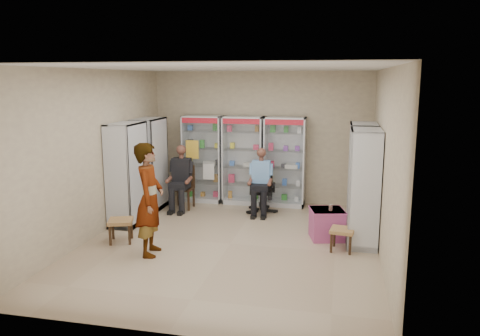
% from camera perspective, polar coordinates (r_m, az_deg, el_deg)
% --- Properties ---
extents(floor, '(6.00, 6.00, 0.00)m').
position_cam_1_polar(floor, '(8.26, -1.20, -9.21)').
color(floor, tan).
rests_on(floor, ground).
extents(room_shell, '(5.02, 6.02, 3.01)m').
position_cam_1_polar(room_shell, '(7.80, -1.25, 4.50)').
color(room_shell, '#C1B28F').
rests_on(room_shell, ground).
extents(cabinet_back_left, '(0.90, 0.50, 2.00)m').
position_cam_1_polar(cabinet_back_left, '(10.89, -4.50, 1.13)').
color(cabinet_back_left, '#B8BBC0').
rests_on(cabinet_back_left, floor).
extents(cabinet_back_mid, '(0.90, 0.50, 2.00)m').
position_cam_1_polar(cabinet_back_mid, '(10.65, 0.39, 0.95)').
color(cabinet_back_mid, '#AEB2B6').
rests_on(cabinet_back_mid, floor).
extents(cabinet_back_right, '(0.90, 0.50, 2.00)m').
position_cam_1_polar(cabinet_back_right, '(10.50, 5.47, 0.75)').
color(cabinet_back_right, silver).
rests_on(cabinet_back_right, floor).
extents(cabinet_right_far, '(0.90, 0.50, 2.00)m').
position_cam_1_polar(cabinet_right_far, '(9.33, 14.60, -0.83)').
color(cabinet_right_far, '#A2A6A9').
rests_on(cabinet_right_far, floor).
extents(cabinet_right_near, '(0.90, 0.50, 2.00)m').
position_cam_1_polar(cabinet_right_near, '(8.25, 14.86, -2.34)').
color(cabinet_right_near, silver).
rests_on(cabinet_right_near, floor).
extents(cabinet_left_far, '(0.90, 0.50, 2.00)m').
position_cam_1_polar(cabinet_left_far, '(10.34, -10.94, 0.45)').
color(cabinet_left_far, silver).
rests_on(cabinet_left_far, floor).
extents(cabinet_left_near, '(0.90, 0.50, 2.00)m').
position_cam_1_polar(cabinet_left_near, '(9.36, -13.58, -0.74)').
color(cabinet_left_near, '#B9BCC1').
rests_on(cabinet_left_near, floor).
extents(wooden_chair, '(0.42, 0.42, 0.94)m').
position_cam_1_polar(wooden_chair, '(10.39, -6.95, -2.37)').
color(wooden_chair, black).
rests_on(wooden_chair, floor).
extents(seated_customer, '(0.44, 0.60, 1.34)m').
position_cam_1_polar(seated_customer, '(10.30, -7.06, -1.35)').
color(seated_customer, black).
rests_on(seated_customer, floor).
extents(office_chair, '(0.59, 0.59, 1.04)m').
position_cam_1_polar(office_chair, '(9.99, 2.65, -2.55)').
color(office_chair, black).
rests_on(office_chair, floor).
extents(seated_shopkeeper, '(0.46, 0.62, 1.32)m').
position_cam_1_polar(seated_shopkeeper, '(9.91, 2.60, -1.82)').
color(seated_shopkeeper, '#6BA0D4').
rests_on(seated_shopkeeper, floor).
extents(pink_trunk, '(0.68, 0.66, 0.54)m').
position_cam_1_polar(pink_trunk, '(8.57, 10.54, -6.73)').
color(pink_trunk, '#9F3F7A').
rests_on(pink_trunk, floor).
extents(tea_glass, '(0.07, 0.07, 0.11)m').
position_cam_1_polar(tea_glass, '(8.43, 11.00, -4.75)').
color(tea_glass, '#5A1407').
rests_on(tea_glass, pink_trunk).
extents(woven_stool_a, '(0.43, 0.43, 0.38)m').
position_cam_1_polar(woven_stool_a, '(8.06, 12.33, -8.52)').
color(woven_stool_a, '#B2884B').
rests_on(woven_stool_a, floor).
extents(woven_stool_b, '(0.52, 0.52, 0.41)m').
position_cam_1_polar(woven_stool_b, '(8.54, -14.31, -7.41)').
color(woven_stool_b, '#AC9048').
rests_on(woven_stool_b, floor).
extents(standing_man, '(0.55, 0.74, 1.84)m').
position_cam_1_polar(standing_man, '(7.67, -10.97, -3.78)').
color(standing_man, gray).
rests_on(standing_man, floor).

